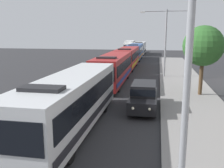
% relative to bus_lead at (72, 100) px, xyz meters
% --- Properties ---
extents(bus_lead, '(2.58, 11.89, 3.21)m').
position_rel_bus_lead_xyz_m(bus_lead, '(0.00, 0.00, 0.00)').
color(bus_lead, silver).
rests_on(bus_lead, ground_plane).
extents(bus_second_in_line, '(2.58, 11.73, 3.21)m').
position_rel_bus_lead_xyz_m(bus_second_in_line, '(-0.00, 12.90, -0.00)').
color(bus_second_in_line, maroon).
rests_on(bus_second_in_line, ground_plane).
extents(bus_middle, '(2.58, 11.84, 3.21)m').
position_rel_bus_lead_xyz_m(bus_middle, '(-0.00, 25.10, -0.00)').
color(bus_middle, maroon).
rests_on(bus_middle, ground_plane).
extents(bus_fourth_in_line, '(2.58, 11.59, 3.21)m').
position_rel_bus_lead_xyz_m(bus_fourth_in_line, '(-0.00, 37.39, -0.00)').
color(bus_fourth_in_line, '#284C8C').
rests_on(bus_fourth_in_line, ground_plane).
extents(bus_rear, '(2.58, 10.66, 3.21)m').
position_rel_bus_lead_xyz_m(bus_rear, '(-0.00, 50.05, -0.00)').
color(bus_rear, silver).
rests_on(bus_rear, ground_plane).
extents(white_suv, '(1.86, 5.02, 1.90)m').
position_rel_bus_lead_xyz_m(white_suv, '(3.70, 4.44, -0.66)').
color(white_suv, black).
rests_on(white_suv, ground_plane).
extents(box_truck_oncoming, '(2.35, 8.15, 3.15)m').
position_rel_bus_lead_xyz_m(box_truck_oncoming, '(-3.30, 56.23, 0.02)').
color(box_truck_oncoming, white).
rests_on(box_truck_oncoming, ground_plane).
extents(streetlamp_near, '(6.41, 0.28, 7.74)m').
position_rel_bus_lead_xyz_m(streetlamp_near, '(5.40, -5.83, 3.27)').
color(streetlamp_near, gray).
rests_on(streetlamp_near, sidewalk).
extents(streetlamp_mid, '(6.13, 0.28, 7.86)m').
position_rel_bus_lead_xyz_m(streetlamp_mid, '(5.40, 17.81, 3.32)').
color(streetlamp_mid, gray).
rests_on(streetlamp_mid, sidewalk).
extents(roadside_tree, '(3.36, 3.36, 5.81)m').
position_rel_bus_lead_xyz_m(roadside_tree, '(8.24, 9.09, 2.57)').
color(roadside_tree, '#4C3823').
rests_on(roadside_tree, sidewalk).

